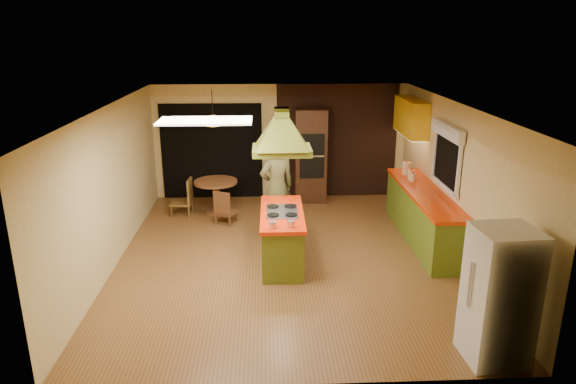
{
  "coord_description": "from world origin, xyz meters",
  "views": [
    {
      "loc": [
        -0.33,
        -7.82,
        3.61
      ],
      "look_at": [
        0.02,
        -0.09,
        1.15
      ],
      "focal_mm": 32.0,
      "sensor_mm": 36.0,
      "label": 1
    }
  ],
  "objects_px": {
    "refrigerator": "(499,296)",
    "dining_table": "(216,190)",
    "man": "(277,187)",
    "kitchen_island": "(282,236)",
    "canister_large": "(406,168)",
    "wall_oven": "(311,155)"
  },
  "relations": [
    {
      "from": "refrigerator",
      "to": "canister_large",
      "type": "bearing_deg",
      "value": 84.34
    },
    {
      "from": "refrigerator",
      "to": "canister_large",
      "type": "height_order",
      "value": "refrigerator"
    },
    {
      "from": "wall_oven",
      "to": "dining_table",
      "type": "bearing_deg",
      "value": -158.71
    },
    {
      "from": "refrigerator",
      "to": "canister_large",
      "type": "relative_size",
      "value": 6.67
    },
    {
      "from": "man",
      "to": "refrigerator",
      "type": "xyz_separation_m",
      "value": [
        2.37,
        -3.88,
        -0.1
      ]
    },
    {
      "from": "wall_oven",
      "to": "dining_table",
      "type": "relative_size",
      "value": 2.29
    },
    {
      "from": "man",
      "to": "canister_large",
      "type": "relative_size",
      "value": 7.52
    },
    {
      "from": "kitchen_island",
      "to": "refrigerator",
      "type": "relative_size",
      "value": 1.07
    },
    {
      "from": "refrigerator",
      "to": "dining_table",
      "type": "distance_m",
      "value": 6.26
    },
    {
      "from": "man",
      "to": "refrigerator",
      "type": "height_order",
      "value": "man"
    },
    {
      "from": "kitchen_island",
      "to": "dining_table",
      "type": "distance_m",
      "value": 2.75
    },
    {
      "from": "kitchen_island",
      "to": "man",
      "type": "distance_m",
      "value": 1.28
    },
    {
      "from": "wall_oven",
      "to": "refrigerator",
      "type": "bearing_deg",
      "value": -72.6
    },
    {
      "from": "man",
      "to": "dining_table",
      "type": "bearing_deg",
      "value": -67.71
    },
    {
      "from": "man",
      "to": "kitchen_island",
      "type": "bearing_deg",
      "value": 70.24
    },
    {
      "from": "kitchen_island",
      "to": "canister_large",
      "type": "bearing_deg",
      "value": 37.56
    },
    {
      "from": "wall_oven",
      "to": "canister_large",
      "type": "relative_size",
      "value": 8.5
    },
    {
      "from": "refrigerator",
      "to": "dining_table",
      "type": "relative_size",
      "value": 1.8
    },
    {
      "from": "canister_large",
      "to": "kitchen_island",
      "type": "bearing_deg",
      "value": -143.15
    },
    {
      "from": "man",
      "to": "canister_large",
      "type": "height_order",
      "value": "man"
    },
    {
      "from": "kitchen_island",
      "to": "canister_large",
      "type": "distance_m",
      "value": 3.16
    },
    {
      "from": "kitchen_island",
      "to": "man",
      "type": "relative_size",
      "value": 0.95
    }
  ]
}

